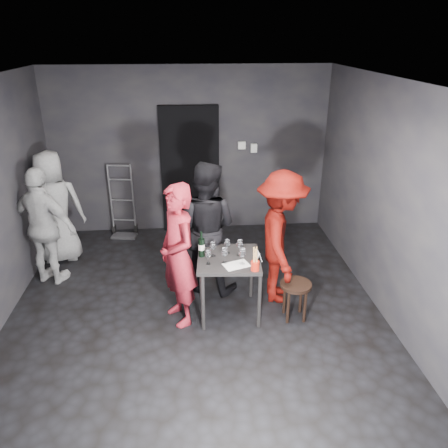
{
  "coord_description": "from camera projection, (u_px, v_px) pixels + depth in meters",
  "views": [
    {
      "loc": [
        -0.04,
        -4.51,
        3.15
      ],
      "look_at": [
        0.37,
        0.25,
        1.03
      ],
      "focal_mm": 35.0,
      "sensor_mm": 36.0,
      "label": 1
    }
  ],
  "objects": [
    {
      "name": "woman_black",
      "position": [
        205.0,
        218.0,
        5.48
      ],
      "size": [
        1.1,
        0.86,
        2.0
      ],
      "primitive_type": "imported",
      "rotation": [
        0.0,
        0.0,
        2.75
      ],
      "color": "black",
      "rests_on": "floor"
    },
    {
      "name": "wine_glass_d",
      "position": [
        225.0,
        255.0,
        4.89
      ],
      "size": [
        0.09,
        0.09,
        0.21
      ],
      "primitive_type": null,
      "rotation": [
        0.0,
        0.0,
        0.18
      ],
      "color": "white",
      "rests_on": "tasting_table"
    },
    {
      "name": "tasting_mat",
      "position": [
        236.0,
        265.0,
        4.88
      ],
      "size": [
        0.33,
        0.27,
        0.0
      ],
      "primitive_type": "cube",
      "rotation": [
        0.0,
        0.0,
        0.34
      ],
      "color": "white",
      "rests_on": "tasting_table"
    },
    {
      "name": "wall_back",
      "position": [
        190.0,
        152.0,
        7.12
      ],
      "size": [
        4.5,
        0.04,
        2.7
      ],
      "primitive_type": "cube",
      "color": "black",
      "rests_on": "ground"
    },
    {
      "name": "wine_glass_f",
      "position": [
        240.0,
        247.0,
        5.06
      ],
      "size": [
        0.1,
        0.1,
        0.21
      ],
      "primitive_type": null,
      "rotation": [
        0.0,
        0.0,
        0.32
      ],
      "color": "white",
      "rests_on": "tasting_table"
    },
    {
      "name": "wine_glass_c",
      "position": [
        227.0,
        246.0,
        5.11
      ],
      "size": [
        0.09,
        0.09,
        0.19
      ],
      "primitive_type": null,
      "rotation": [
        0.0,
        0.0,
        -0.23
      ],
      "color": "white",
      "rests_on": "tasting_table"
    },
    {
      "name": "man_maroon",
      "position": [
        281.0,
        230.0,
        5.28
      ],
      "size": [
        0.68,
        1.27,
        1.89
      ],
      "primitive_type": "imported",
      "rotation": [
        0.0,
        0.0,
        1.47
      ],
      "color": "#590A06",
      "rests_on": "floor"
    },
    {
      "name": "wine_bottle",
      "position": [
        202.0,
        247.0,
        5.04
      ],
      "size": [
        0.07,
        0.07,
        0.31
      ],
      "rotation": [
        0.0,
        0.0,
        -0.3
      ],
      "color": "black",
      "rests_on": "tasting_table"
    },
    {
      "name": "stool",
      "position": [
        296.0,
        290.0,
        5.1
      ],
      "size": [
        0.37,
        0.37,
        0.47
      ],
      "rotation": [
        0.0,
        0.0,
        -0.2
      ],
      "color": "black",
      "rests_on": "floor"
    },
    {
      "name": "wine_glass_a",
      "position": [
        208.0,
        256.0,
        4.88
      ],
      "size": [
        0.09,
        0.09,
        0.19
      ],
      "primitive_type": null,
      "rotation": [
        0.0,
        0.0,
        -0.31
      ],
      "color": "white",
      "rests_on": "tasting_table"
    },
    {
      "name": "tasting_table",
      "position": [
        229.0,
        265.0,
        5.09
      ],
      "size": [
        0.72,
        0.72,
        0.75
      ],
      "rotation": [
        0.0,
        0.0,
        -0.07
      ],
      "color": "black",
      "rests_on": "floor"
    },
    {
      "name": "breadstick_cup",
      "position": [
        255.0,
        259.0,
        4.73
      ],
      "size": [
        0.09,
        0.09,
        0.29
      ],
      "rotation": [
        0.0,
        0.0,
        -0.29
      ],
      "color": "red",
      "rests_on": "tasting_table"
    },
    {
      "name": "bystander_cream",
      "position": [
        44.0,
        223.0,
        5.68
      ],
      "size": [
        1.12,
        0.84,
        1.73
      ],
      "primitive_type": "imported",
      "rotation": [
        0.0,
        0.0,
        2.74
      ],
      "color": "silver",
      "rests_on": "floor"
    },
    {
      "name": "floor",
      "position": [
        196.0,
        310.0,
        5.39
      ],
      "size": [
        4.5,
        5.0,
        0.02
      ],
      "primitive_type": "cube",
      "color": "black",
      "rests_on": "ground"
    },
    {
      "name": "doorway",
      "position": [
        190.0,
        170.0,
        7.19
      ],
      "size": [
        0.95,
        0.1,
        2.1
      ],
      "primitive_type": "cube",
      "color": "black",
      "rests_on": "ground"
    },
    {
      "name": "wall_front",
      "position": [
        201.0,
        365.0,
        2.56
      ],
      "size": [
        4.5,
        0.04,
        2.7
      ],
      "primitive_type": "cube",
      "color": "black",
      "rests_on": "ground"
    },
    {
      "name": "wallbox_lower",
      "position": [
        254.0,
        148.0,
        7.14
      ],
      "size": [
        0.1,
        0.06,
        0.14
      ],
      "primitive_type": "cube",
      "color": "#B7B7B2",
      "rests_on": "wall_back"
    },
    {
      "name": "wine_glass_b",
      "position": [
        213.0,
        248.0,
        5.05
      ],
      "size": [
        0.09,
        0.09,
        0.2
      ],
      "primitive_type": null,
      "rotation": [
        0.0,
        0.0,
        -0.33
      ],
      "color": "white",
      "rests_on": "tasting_table"
    },
    {
      "name": "wall_right",
      "position": [
        388.0,
        202.0,
        5.02
      ],
      "size": [
        0.04,
        5.0,
        2.7
      ],
      "primitive_type": "cube",
      "color": "black",
      "rests_on": "ground"
    },
    {
      "name": "ceiling",
      "position": [
        189.0,
        81.0,
        4.3
      ],
      "size": [
        4.5,
        5.0,
        0.02
      ],
      "primitive_type": "cube",
      "color": "silver",
      "rests_on": "ground"
    },
    {
      "name": "reserved_card",
      "position": [
        256.0,
        256.0,
        4.98
      ],
      "size": [
        0.1,
        0.15,
        0.11
      ],
      "primitive_type": null,
      "rotation": [
        0.0,
        0.0,
        0.1
      ],
      "color": "white",
      "rests_on": "tasting_table"
    },
    {
      "name": "wine_glass_e",
      "position": [
        242.0,
        256.0,
        4.87
      ],
      "size": [
        0.09,
        0.09,
        0.21
      ],
      "primitive_type": null,
      "rotation": [
        0.0,
        0.0,
        -0.2
      ],
      "color": "white",
      "rests_on": "tasting_table"
    },
    {
      "name": "server_red",
      "position": [
        178.0,
        247.0,
        4.84
      ],
      "size": [
        0.71,
        0.82,
        1.9
      ],
      "primitive_type": "imported",
      "rotation": [
        0.0,
        0.0,
        -1.13
      ],
      "color": "#A61E2D",
      "rests_on": "floor"
    },
    {
      "name": "hand_truck",
      "position": [
        124.0,
        223.0,
        7.29
      ],
      "size": [
        0.4,
        0.34,
        1.21
      ],
      "rotation": [
        0.0,
        0.0,
        -0.17
      ],
      "color": "#B2B2B7",
      "rests_on": "floor"
    },
    {
      "name": "wallbox_upper",
      "position": [
        242.0,
        145.0,
        7.1
      ],
      "size": [
        0.12,
        0.06,
        0.12
      ],
      "primitive_type": "cube",
      "color": "#B7B7B2",
      "rests_on": "wall_back"
    },
    {
      "name": "bystander_grey",
      "position": [
        53.0,
        202.0,
        6.23
      ],
      "size": [
        0.96,
        0.62,
        1.84
      ],
      "primitive_type": "imported",
      "rotation": [
        0.0,
        0.0,
        3.29
      ],
      "color": "gray",
      "rests_on": "floor"
    }
  ]
}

